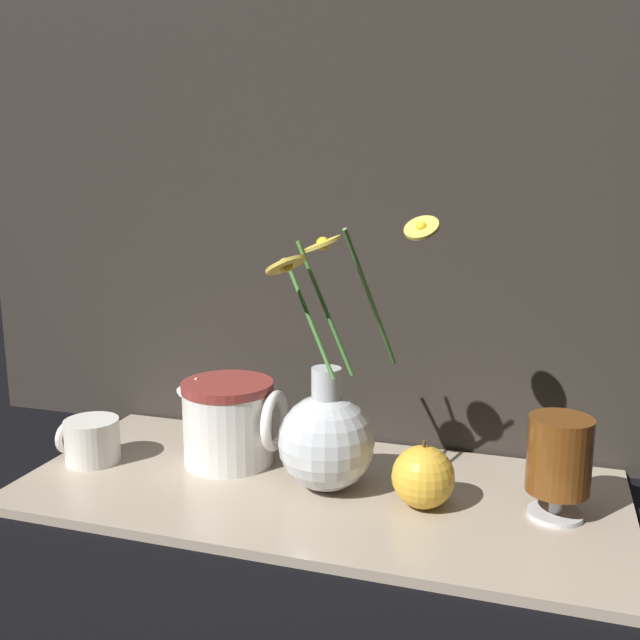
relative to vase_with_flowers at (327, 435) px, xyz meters
The scene contains 8 objects.
ground_plane 0.08m from the vase_with_flowers, 165.19° to the right, with size 6.00×6.00×0.00m, color black.
shelf 0.08m from the vase_with_flowers, 165.19° to the right, with size 0.76×0.35×0.01m.
backdrop_wall 0.50m from the vase_with_flowers, 93.84° to the left, with size 1.26×0.02×1.10m.
vase_with_flowers is the anchor object (origin of this frame).
yellow_mug 0.34m from the vase_with_flowers, behind, with size 0.08×0.07×0.06m.
ceramic_pitcher 0.16m from the vase_with_flowers, 166.23° to the left, with size 0.15×0.13×0.13m.
tea_glass 0.28m from the vase_with_flowers, ahead, with size 0.07×0.07×0.12m.
orange_fruit 0.13m from the vase_with_flowers, ahead, with size 0.08×0.08×0.08m.
Camera 1 is at (0.26, -0.81, 0.40)m, focal length 40.00 mm.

